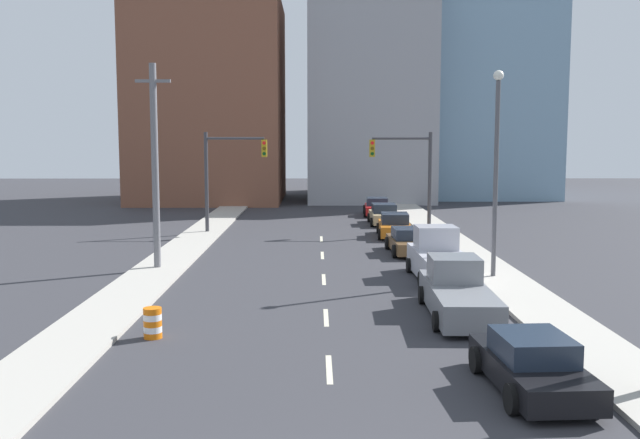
% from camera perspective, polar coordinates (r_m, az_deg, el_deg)
% --- Properties ---
extents(sidewalk_left, '(2.47, 88.03, 0.15)m').
position_cam_1_polar(sidewalk_left, '(55.00, -7.96, 0.13)').
color(sidewalk_left, '#ADA89E').
rests_on(sidewalk_left, ground).
extents(sidewalk_right, '(2.47, 88.03, 0.15)m').
position_cam_1_polar(sidewalk_right, '(55.10, 7.97, 0.14)').
color(sidewalk_right, '#ADA89E').
rests_on(sidewalk_right, ground).
extents(lane_stripe_at_8m, '(0.16, 2.40, 0.01)m').
position_cam_1_polar(lane_stripe_at_8m, '(19.34, 0.74, -11.87)').
color(lane_stripe_at_8m, beige).
rests_on(lane_stripe_at_8m, ground).
extents(lane_stripe_at_14m, '(0.16, 2.40, 0.01)m').
position_cam_1_polar(lane_stripe_at_14m, '(24.62, 0.49, -7.84)').
color(lane_stripe_at_14m, beige).
rests_on(lane_stripe_at_14m, ground).
extents(lane_stripe_at_20m, '(0.16, 2.40, 0.01)m').
position_cam_1_polar(lane_stripe_at_20m, '(31.10, 0.30, -4.81)').
color(lane_stripe_at_20m, beige).
rests_on(lane_stripe_at_20m, ground).
extents(lane_stripe_at_27m, '(0.16, 2.40, 0.01)m').
position_cam_1_polar(lane_stripe_at_27m, '(37.45, 0.19, -2.88)').
color(lane_stripe_at_27m, beige).
rests_on(lane_stripe_at_27m, ground).
extents(lane_stripe_at_33m, '(0.16, 2.40, 0.01)m').
position_cam_1_polar(lane_stripe_at_33m, '(43.53, 0.11, -1.57)').
color(lane_stripe_at_33m, beige).
rests_on(lane_stripe_at_33m, ground).
extents(building_brick_left, '(14.00, 16.00, 19.46)m').
position_cam_1_polar(building_brick_left, '(71.82, -8.72, 9.30)').
color(building_brick_left, brown).
rests_on(building_brick_left, ground).
extents(building_office_center, '(12.00, 20.00, 25.27)m').
position_cam_1_polar(building_office_center, '(75.45, 3.72, 11.43)').
color(building_office_center, '#99999E').
rests_on(building_office_center, ground).
extents(building_glass_right, '(13.00, 20.00, 26.05)m').
position_cam_1_polar(building_glass_right, '(81.26, 12.54, 11.21)').
color(building_glass_right, '#7A9EB7').
rests_on(building_glass_right, ground).
extents(traffic_signal_left, '(4.02, 0.35, 6.52)m').
position_cam_1_polar(traffic_signal_left, '(46.12, -7.76, 4.05)').
color(traffic_signal_left, '#38383D').
rests_on(traffic_signal_left, ground).
extents(traffic_signal_right, '(4.02, 0.35, 6.52)m').
position_cam_1_polar(traffic_signal_right, '(46.17, 7.46, 4.05)').
color(traffic_signal_right, '#38383D').
rests_on(traffic_signal_right, ground).
extents(utility_pole_left_mid, '(1.60, 0.32, 9.50)m').
position_cam_1_polar(utility_pole_left_mid, '(33.65, -13.06, 4.23)').
color(utility_pole_left_mid, slate).
rests_on(utility_pole_left_mid, ground).
extents(traffic_barrel, '(0.56, 0.56, 0.95)m').
position_cam_1_polar(traffic_barrel, '(22.64, -13.24, -8.06)').
color(traffic_barrel, orange).
rests_on(traffic_barrel, ground).
extents(street_lamp, '(0.44, 0.44, 8.98)m').
position_cam_1_polar(street_lamp, '(31.52, 13.92, 4.60)').
color(street_lamp, '#4C4C51').
rests_on(street_lamp, ground).
extents(sedan_black, '(2.34, 4.65, 1.41)m').
position_cam_1_polar(sedan_black, '(18.31, 16.60, -11.09)').
color(sedan_black, black).
rests_on(sedan_black, ground).
extents(pickup_truck_gray, '(2.36, 6.23, 1.95)m').
position_cam_1_polar(pickup_truck_gray, '(25.20, 10.94, -5.77)').
color(pickup_truck_gray, slate).
rests_on(pickup_truck_gray, ground).
extents(pickup_truck_silver, '(2.37, 5.41, 2.25)m').
position_cam_1_polar(pickup_truck_silver, '(31.50, 9.44, -3.09)').
color(pickup_truck_silver, '#B2B2BC').
rests_on(pickup_truck_silver, ground).
extents(sedan_brown, '(2.13, 4.66, 1.37)m').
position_cam_1_polar(sedan_brown, '(38.30, 7.03, -1.77)').
color(sedan_brown, brown).
rests_on(sedan_brown, ground).
extents(sedan_orange, '(2.36, 4.87, 1.48)m').
position_cam_1_polar(sedan_orange, '(44.74, 5.99, -0.51)').
color(sedan_orange, orange).
rests_on(sedan_orange, ground).
extents(sedan_tan, '(2.15, 4.60, 1.48)m').
position_cam_1_polar(sedan_tan, '(51.14, 5.14, 0.37)').
color(sedan_tan, tan).
rests_on(sedan_tan, ground).
extents(sedan_red, '(2.30, 4.34, 1.43)m').
position_cam_1_polar(sedan_red, '(56.97, 4.58, 0.98)').
color(sedan_red, red).
rests_on(sedan_red, ground).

